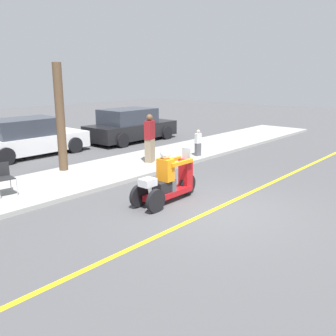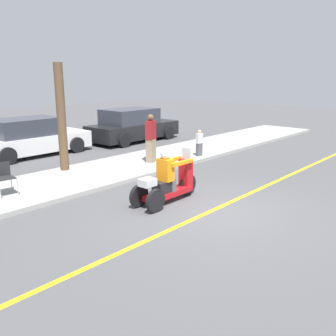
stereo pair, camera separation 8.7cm
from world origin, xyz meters
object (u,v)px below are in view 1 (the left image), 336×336
parked_car_lot_center (28,138)px  tree_trunk (60,118)px  spectator_far_back (198,143)px  folding_chair_curbside (3,176)px  spectator_by_tree (150,139)px  motorcycle_trike (168,183)px  parked_car_lot_right (130,126)px

parked_car_lot_center → tree_trunk: tree_trunk is taller
parked_car_lot_center → tree_trunk: 3.64m
spectator_far_back → folding_chair_curbside: (-7.10, 0.93, 0.02)m
spectator_by_tree → parked_car_lot_center: size_ratio=0.38×
motorcycle_trike → spectator_far_back: 5.09m
folding_chair_curbside → parked_car_lot_center: parked_car_lot_center is taller
folding_chair_curbside → parked_car_lot_right: size_ratio=0.18×
motorcycle_trike → spectator_far_back: motorcycle_trike is taller
spectator_far_back → tree_trunk: tree_trunk is taller
parked_car_lot_right → folding_chair_curbside: bearing=-154.5°
folding_chair_curbside → tree_trunk: bearing=23.0°
spectator_far_back → folding_chair_curbside: 7.16m
spectator_far_back → parked_car_lot_right: (1.01, 4.78, 0.13)m
motorcycle_trike → tree_trunk: tree_trunk is taller
motorcycle_trike → parked_car_lot_center: size_ratio=0.47×
spectator_by_tree → parked_car_lot_right: (2.96, 4.13, -0.20)m
spectator_far_back → parked_car_lot_right: size_ratio=0.22×
spectator_by_tree → folding_chair_curbside: bearing=176.9°
tree_trunk → spectator_by_tree: bearing=-26.6°
spectator_by_tree → tree_trunk: tree_trunk is taller
parked_car_lot_right → parked_car_lot_center: bearing=173.1°
tree_trunk → folding_chair_curbside: bearing=-157.0°
motorcycle_trike → spectator_by_tree: size_ratio=1.25×
parked_car_lot_center → parked_car_lot_right: parked_car_lot_right is taller
motorcycle_trike → tree_trunk: size_ratio=0.62×
motorcycle_trike → folding_chair_curbside: bearing=128.1°
tree_trunk → spectator_far_back: bearing=-23.2°
spectator_far_back → tree_trunk: bearing=156.8°
spectator_far_back → tree_trunk: (-4.61, 1.98, 1.21)m
parked_car_lot_center → spectator_by_tree: bearing=-67.2°
parked_car_lot_center → tree_trunk: (-0.68, -3.40, 1.11)m
motorcycle_trike → parked_car_lot_right: (5.49, 7.19, 0.23)m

